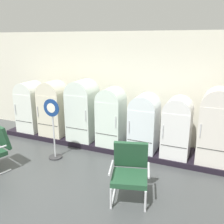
% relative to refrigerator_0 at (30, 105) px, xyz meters
% --- Properties ---
extents(ground, '(12.00, 10.00, 0.05)m').
position_rel_refrigerator_0_xyz_m(ground, '(2.53, -2.91, -0.92)').
color(ground, '#3F4243').
extents(back_wall, '(11.76, 0.12, 2.94)m').
position_rel_refrigerator_0_xyz_m(back_wall, '(2.53, 0.75, 0.59)').
color(back_wall, silver).
rests_on(back_wall, ground).
extents(display_plinth, '(6.39, 0.95, 0.13)m').
position_rel_refrigerator_0_xyz_m(display_plinth, '(2.53, 0.11, -0.83)').
color(display_plinth, black).
rests_on(display_plinth, ground).
extents(refrigerator_0, '(0.64, 0.67, 1.44)m').
position_rel_refrigerator_0_xyz_m(refrigerator_0, '(0.00, 0.00, 0.00)').
color(refrigerator_0, white).
rests_on(refrigerator_0, display_plinth).
extents(refrigerator_1, '(0.70, 0.63, 1.52)m').
position_rel_refrigerator_0_xyz_m(refrigerator_1, '(0.83, -0.02, 0.04)').
color(refrigerator_1, silver).
rests_on(refrigerator_1, display_plinth).
extents(refrigerator_2, '(0.70, 0.72, 1.60)m').
position_rel_refrigerator_0_xyz_m(refrigerator_2, '(1.73, 0.02, 0.09)').
color(refrigerator_2, silver).
rests_on(refrigerator_2, display_plinth).
extents(refrigerator_3, '(0.63, 0.61, 1.48)m').
position_rel_refrigerator_0_xyz_m(refrigerator_3, '(2.58, -0.03, 0.02)').
color(refrigerator_3, silver).
rests_on(refrigerator_3, display_plinth).
extents(refrigerator_4, '(0.64, 0.68, 1.38)m').
position_rel_refrigerator_0_xyz_m(refrigerator_4, '(3.43, 0.01, -0.04)').
color(refrigerator_4, white).
rests_on(refrigerator_4, display_plinth).
extents(refrigerator_5, '(0.61, 0.64, 1.39)m').
position_rel_refrigerator_0_xyz_m(refrigerator_5, '(4.21, -0.01, -0.03)').
color(refrigerator_5, white).
rests_on(refrigerator_5, display_plinth).
extents(refrigerator_6, '(0.70, 0.67, 1.65)m').
position_rel_refrigerator_0_xyz_m(refrigerator_6, '(5.02, -0.00, 0.11)').
color(refrigerator_6, silver).
rests_on(refrigerator_6, display_plinth).
extents(armchair_right, '(0.80, 0.84, 0.99)m').
position_rel_refrigerator_0_xyz_m(armchair_right, '(3.70, -1.76, -0.36)').
color(armchair_right, silver).
rests_on(armchair_right, ground).
extents(sign_stand, '(0.41, 0.32, 1.45)m').
position_rel_refrigerator_0_xyz_m(sign_stand, '(1.56, -1.04, -0.22)').
color(sign_stand, '#2D2D30').
rests_on(sign_stand, ground).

